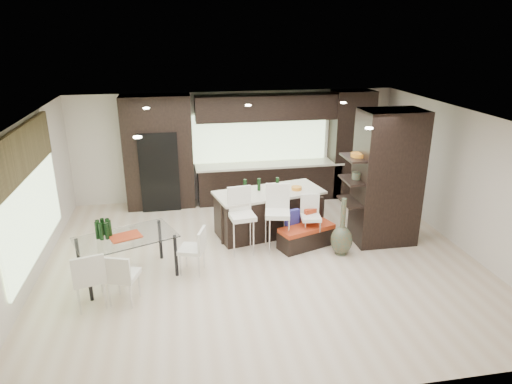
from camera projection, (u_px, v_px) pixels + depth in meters
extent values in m
plane|color=beige|center=(261.00, 259.00, 8.66)|extent=(8.00, 8.00, 0.00)
cube|color=beige|center=(236.00, 146.00, 11.44)|extent=(8.00, 0.02, 2.70)
cube|color=beige|center=(25.00, 207.00, 7.55)|extent=(0.02, 7.00, 2.70)
cube|color=beige|center=(464.00, 181.00, 8.85)|extent=(0.02, 7.00, 2.70)
cube|color=white|center=(262.00, 118.00, 7.74)|extent=(8.00, 7.00, 0.02)
cube|color=#B2D199|center=(31.00, 203.00, 7.74)|extent=(0.04, 3.20, 1.90)
cube|color=#B2D199|center=(260.00, 137.00, 11.43)|extent=(3.40, 0.04, 1.20)
cube|color=brown|center=(23.00, 151.00, 7.44)|extent=(0.08, 3.00, 0.80)
cube|color=white|center=(259.00, 117.00, 7.98)|extent=(4.00, 3.00, 0.02)
cube|color=black|center=(258.00, 148.00, 11.22)|extent=(6.80, 0.68, 2.70)
cube|color=black|center=(160.00, 169.00, 10.91)|extent=(0.90, 0.68, 1.90)
cube|color=black|center=(387.00, 178.00, 8.99)|extent=(1.20, 0.80, 2.70)
cube|color=black|center=(269.00, 212.00, 9.65)|extent=(2.40, 1.43, 0.93)
cube|color=white|center=(242.00, 228.00, 8.77)|extent=(0.51, 0.51, 1.05)
cube|color=white|center=(277.00, 225.00, 8.88)|extent=(0.56, 0.56, 1.06)
cube|color=white|center=(310.00, 226.00, 9.07)|extent=(0.42, 0.42, 0.85)
cube|color=black|center=(306.00, 236.00, 9.10)|extent=(1.23, 0.80, 0.44)
cube|color=white|center=(128.00, 257.00, 7.91)|extent=(1.86, 1.46, 0.79)
cube|color=white|center=(123.00, 279.00, 7.20)|extent=(0.56, 0.56, 0.82)
cube|color=white|center=(89.00, 281.00, 7.08)|extent=(0.59, 0.59, 0.89)
cube|color=white|center=(192.00, 252.00, 8.09)|extent=(0.54, 0.54, 0.78)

